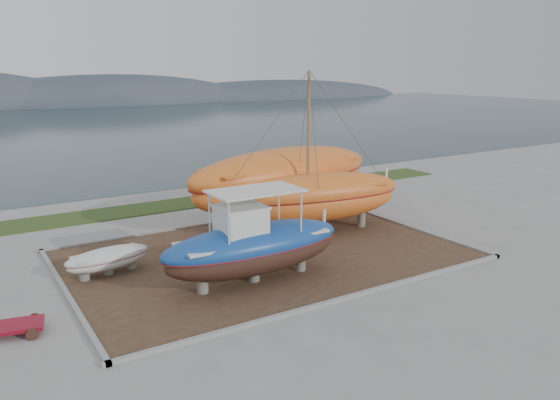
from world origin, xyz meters
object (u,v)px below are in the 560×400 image
orange_bare_hull (284,186)px  red_trailer (16,329)px  blue_caique (254,236)px  white_dinghy (108,261)px  orange_sailboat (317,154)px

orange_bare_hull → red_trailer: 16.55m
blue_caique → white_dinghy: size_ratio=2.17×
white_dinghy → orange_sailboat: size_ratio=0.38×
red_trailer → white_dinghy: bearing=54.8°
blue_caique → orange_sailboat: 7.95m
blue_caique → orange_bare_hull: orange_bare_hull is taller
blue_caique → white_dinghy: bearing=140.8°
orange_bare_hull → red_trailer: orange_bare_hull is taller
blue_caique → red_trailer: blue_caique is taller
blue_caique → orange_sailboat: size_ratio=0.82×
blue_caique → white_dinghy: 6.54m
white_dinghy → orange_bare_hull: 11.36m
blue_caique → white_dinghy: (-4.96, 4.03, -1.39)m
white_dinghy → orange_bare_hull: size_ratio=0.29×
blue_caique → red_trailer: size_ratio=3.07×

